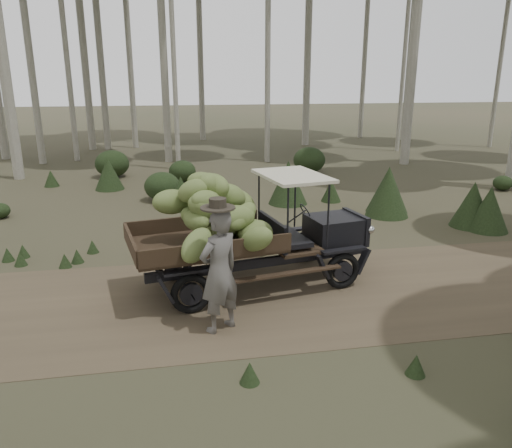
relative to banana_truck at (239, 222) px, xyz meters
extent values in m
plane|color=#473D2B|center=(0.03, -0.43, -1.30)|extent=(120.00, 120.00, 0.00)
cube|color=brown|center=(0.03, -0.43, -1.30)|extent=(70.00, 4.00, 0.01)
cube|color=black|center=(1.94, 0.43, -0.37)|extent=(1.07, 1.04, 0.51)
cube|color=black|center=(2.44, 0.52, -0.37)|extent=(0.26, 0.93, 0.58)
cube|color=black|center=(0.66, 0.19, -0.28)|extent=(0.31, 1.29, 0.51)
cube|color=#38281C|center=(-0.62, -0.05, -0.37)|extent=(2.86, 2.12, 0.07)
cube|color=#38281C|center=(-0.77, 0.77, -0.21)|extent=(2.56, 0.53, 0.30)
cube|color=#38281C|center=(-0.47, -0.87, -0.21)|extent=(2.56, 0.53, 0.30)
cube|color=#38281C|center=(-1.89, -0.28, -0.21)|extent=(0.36, 1.65, 0.30)
cube|color=beige|center=(1.05, 0.26, 0.76)|extent=(1.34, 1.75, 0.06)
cube|color=black|center=(0.28, 0.48, -0.73)|extent=(4.21, 0.87, 0.17)
cube|color=black|center=(0.40, -0.22, -0.73)|extent=(4.21, 0.87, 0.17)
torus|color=black|center=(1.62, 1.12, -0.95)|extent=(0.72, 0.25, 0.71)
torus|color=black|center=(1.89, -0.34, -0.95)|extent=(0.72, 0.25, 0.71)
torus|color=black|center=(-1.21, 0.60, -0.95)|extent=(0.72, 0.25, 0.71)
torus|color=black|center=(-0.94, -0.86, -0.95)|extent=(0.72, 0.25, 0.71)
sphere|color=beige|center=(2.44, 0.94, -0.33)|extent=(0.17, 0.17, 0.17)
sphere|color=beige|center=(2.59, 0.12, -0.33)|extent=(0.17, 0.17, 0.17)
ellipsoid|color=olive|center=(-0.05, 0.22, -0.12)|extent=(0.79, 0.89, 0.65)
ellipsoid|color=olive|center=(-0.78, -0.34, 0.17)|extent=(0.62, 0.69, 0.37)
ellipsoid|color=olive|center=(-0.64, -0.36, 0.42)|extent=(0.75, 0.55, 0.58)
ellipsoid|color=olive|center=(-0.51, 0.02, 0.68)|extent=(0.69, 0.92, 0.70)
ellipsoid|color=olive|center=(-0.29, -0.10, -0.13)|extent=(0.46, 0.68, 0.52)
ellipsoid|color=olive|center=(-0.75, -0.12, 0.16)|extent=(0.69, 0.39, 0.56)
ellipsoid|color=olive|center=(-0.60, -0.33, 0.50)|extent=(0.76, 0.68, 0.48)
ellipsoid|color=olive|center=(-0.43, 0.03, 0.68)|extent=(0.74, 0.83, 0.48)
ellipsoid|color=olive|center=(-0.36, 0.32, -0.11)|extent=(0.56, 0.77, 0.52)
ellipsoid|color=olive|center=(0.13, 0.61, 0.18)|extent=(0.84, 0.95, 0.71)
ellipsoid|color=olive|center=(-0.14, 0.16, 0.44)|extent=(0.86, 0.64, 0.67)
ellipsoid|color=olive|center=(-0.81, -0.16, 0.64)|extent=(0.78, 0.61, 0.59)
ellipsoid|color=olive|center=(0.25, -0.33, -0.13)|extent=(0.88, 0.78, 0.56)
ellipsoid|color=olive|center=(0.02, -0.33, 0.20)|extent=(0.79, 0.81, 0.58)
ellipsoid|color=olive|center=(-0.61, -0.34, 0.42)|extent=(0.75, 0.71, 0.51)
ellipsoid|color=olive|center=(-0.60, 0.08, 0.70)|extent=(0.82, 0.74, 0.52)
ellipsoid|color=olive|center=(-0.26, 0.31, -0.11)|extent=(0.80, 0.82, 0.42)
ellipsoid|color=olive|center=(-0.15, -0.35, 0.17)|extent=(0.84, 0.49, 0.53)
ellipsoid|color=olive|center=(-1.17, 0.12, 0.40)|extent=(0.88, 0.75, 0.50)
ellipsoid|color=olive|center=(-0.58, 0.00, 0.63)|extent=(0.74, 0.74, 0.40)
ellipsoid|color=olive|center=(0.24, -0.34, -0.12)|extent=(0.45, 0.69, 0.57)
ellipsoid|color=olive|center=(-0.82, -0.98, -0.06)|extent=(0.83, 0.88, 0.70)
ellipsoid|color=olive|center=(0.18, -0.80, -0.08)|extent=(0.81, 0.81, 0.65)
imported|color=#5E5A56|center=(-0.52, -1.50, -0.32)|extent=(0.85, 0.79, 1.96)
cylinder|color=#302A21|center=(-0.52, -1.50, 0.68)|extent=(0.72, 0.72, 0.03)
cylinder|color=#302A21|center=(-0.52, -1.50, 0.75)|extent=(0.36, 0.36, 0.16)
ellipsoid|color=#233319|center=(10.17, 6.58, -1.04)|extent=(0.64, 0.64, 0.51)
cone|color=#233319|center=(-0.71, 11.73, -1.10)|extent=(0.36, 0.36, 0.40)
cone|color=#233319|center=(4.86, 4.25, -0.64)|extent=(1.20, 1.20, 1.33)
ellipsoid|color=#233319|center=(-5.87, 5.91, -1.08)|extent=(0.53, 0.53, 0.43)
ellipsoid|color=#233319|center=(-3.32, 11.38, -0.77)|extent=(1.30, 1.30, 1.04)
cone|color=#233319|center=(5.03, 4.64, -0.64)|extent=(1.20, 1.20, 1.33)
ellipsoid|color=#233319|center=(4.48, 10.89, -0.77)|extent=(1.29, 1.29, 1.03)
ellipsoid|color=#233319|center=(-1.41, 7.20, -0.84)|extent=(1.13, 1.13, 0.90)
cone|color=#233319|center=(-5.33, 10.02, -1.01)|extent=(0.53, 0.53, 0.59)
cone|color=#233319|center=(-3.23, 9.15, -0.75)|extent=(1.00, 1.00, 1.11)
cone|color=#233319|center=(6.80, 2.48, -0.73)|extent=(1.03, 1.03, 1.15)
cone|color=#233319|center=(2.42, 6.11, -0.63)|extent=(1.20, 1.20, 1.34)
cone|color=#233319|center=(-0.86, 6.00, -0.80)|extent=(0.90, 0.90, 1.00)
ellipsoid|color=#233319|center=(-0.67, 10.01, -0.90)|extent=(0.99, 0.99, 0.80)
cone|color=#233319|center=(6.59, 2.88, -0.70)|extent=(1.08, 1.08, 1.20)
cone|color=#233319|center=(3.83, 6.13, -0.95)|extent=(0.63, 0.63, 0.70)
cone|color=#233319|center=(-4.42, 2.47, -1.15)|extent=(0.27, 0.27, 0.30)
cone|color=#233319|center=(1.91, -3.20, -1.15)|extent=(0.27, 0.27, 0.30)
cone|color=#233319|center=(-2.97, 2.52, -1.15)|extent=(0.27, 0.27, 0.30)
cone|color=#233319|center=(-0.30, -2.98, -1.15)|extent=(0.27, 0.27, 0.30)
cone|color=#233319|center=(-4.35, 1.98, -1.15)|extent=(0.27, 0.27, 0.30)
cone|color=#233319|center=(-3.21, 1.94, -1.15)|extent=(0.27, 0.27, 0.30)
cone|color=#233319|center=(0.92, 2.46, -1.15)|extent=(0.27, 0.27, 0.30)
cone|color=#233319|center=(0.72, 1.72, -1.15)|extent=(0.27, 0.27, 0.30)
cone|color=#233319|center=(0.14, 1.69, -1.15)|extent=(0.27, 0.27, 0.30)
cone|color=#233319|center=(-4.69, 2.30, -1.15)|extent=(0.27, 0.27, 0.30)
cone|color=#233319|center=(0.49, 2.46, -1.15)|extent=(0.27, 0.27, 0.30)
cone|color=#233319|center=(-3.41, 1.70, -1.15)|extent=(0.27, 0.27, 0.30)
camera|label=1|loc=(-1.22, -8.54, 2.55)|focal=35.00mm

